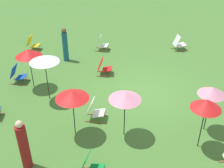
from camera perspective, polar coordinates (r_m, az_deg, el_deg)
ground_plane at (r=11.87m, az=5.80°, el=-1.99°), size 40.00×40.00×0.00m
deckchair_0 at (r=15.49m, az=-2.15°, el=8.11°), size 0.62×0.84×0.83m
deckchair_1 at (r=16.08m, az=-15.75°, el=7.83°), size 0.64×0.85×0.83m
deckchair_2 at (r=15.95m, az=13.35°, el=7.98°), size 0.61×0.84×0.83m
deckchair_4 at (r=10.27m, az=-3.55°, el=-5.36°), size 0.59×0.83×0.83m
deckchair_6 at (r=8.33m, az=-4.33°, el=-16.26°), size 0.67×0.86×0.83m
deckchair_7 at (r=13.11m, az=-18.54°, el=1.77°), size 0.59×0.82×0.83m
deckchair_8 at (r=13.07m, az=-1.68°, el=3.42°), size 0.51×0.78×0.83m
umbrella_0 at (r=8.98m, az=-8.06°, el=-2.24°), size 1.10×1.10×1.70m
umbrella_1 at (r=10.93m, az=-13.51°, el=4.85°), size 1.14×1.14×1.88m
umbrella_2 at (r=8.79m, az=18.53°, el=-3.88°), size 0.93×0.93×1.83m
umbrella_3 at (r=8.87m, az=2.65°, el=-2.47°), size 1.05×1.05×1.70m
umbrella_4 at (r=9.63m, az=19.54°, el=-1.32°), size 0.90×0.90×1.73m
umbrella_5 at (r=11.99m, az=-16.54°, el=6.05°), size 1.08×1.08×1.78m
person_0 at (r=8.61m, az=-17.38°, el=-11.84°), size 0.42×0.42×1.72m
person_1 at (r=14.34m, az=-9.44°, el=7.76°), size 0.39×0.39×1.73m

